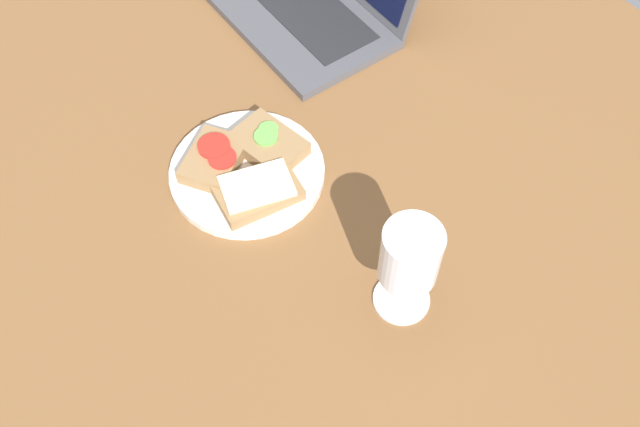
# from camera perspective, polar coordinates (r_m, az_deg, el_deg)

# --- Properties ---
(wooden_table) EXTENTS (1.40, 1.40, 0.03)m
(wooden_table) POSITION_cam_1_polar(r_m,az_deg,el_deg) (1.03, -2.50, 1.87)
(wooden_table) COLOR brown
(wooden_table) RESTS_ON ground
(plate) EXTENTS (0.22, 0.22, 0.01)m
(plate) POSITION_cam_1_polar(r_m,az_deg,el_deg) (1.03, -5.84, 3.32)
(plate) COLOR silver
(plate) RESTS_ON wooden_table
(sandwich_with_tomato) EXTENTS (0.11, 0.12, 0.03)m
(sandwich_with_tomato) POSITION_cam_1_polar(r_m,az_deg,el_deg) (1.03, -8.45, 4.34)
(sandwich_with_tomato) COLOR #937047
(sandwich_with_tomato) RESTS_ON plate
(sandwich_with_cheese) EXTENTS (0.09, 0.12, 0.03)m
(sandwich_with_cheese) POSITION_cam_1_polar(r_m,az_deg,el_deg) (0.99, -5.13, 1.98)
(sandwich_with_cheese) COLOR #937047
(sandwich_with_cheese) RESTS_ON plate
(sandwich_with_cucumber) EXTENTS (0.11, 0.09, 0.03)m
(sandwich_with_cucumber) POSITION_cam_1_polar(r_m,az_deg,el_deg) (1.04, -4.18, 5.58)
(sandwich_with_cucumber) COLOR #937047
(sandwich_with_cucumber) RESTS_ON plate
(wine_glass) EXTENTS (0.07, 0.07, 0.15)m
(wine_glass) POSITION_cam_1_polar(r_m,az_deg,el_deg) (0.84, 7.19, -3.60)
(wine_glass) COLOR white
(wine_glass) RESTS_ON wooden_table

